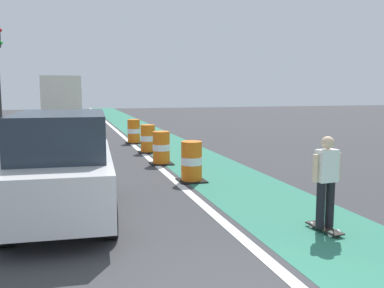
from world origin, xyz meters
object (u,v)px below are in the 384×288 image
(skateboarder_on_lane, at_px, (326,181))
(traffic_barrel_front, at_px, (192,162))
(traffic_barrel_mid, at_px, (161,148))
(traffic_barrel_far, at_px, (134,132))
(traffic_barrel_back, at_px, (148,139))
(parked_suv_nearest, at_px, (62,165))
(delivery_truck_down_block, at_px, (59,98))

(skateboarder_on_lane, relative_size, traffic_barrel_front, 1.55)
(traffic_barrel_mid, height_order, traffic_barrel_far, same)
(skateboarder_on_lane, xyz_separation_m, traffic_barrel_mid, (-1.32, 7.43, -0.38))
(traffic_barrel_back, height_order, traffic_barrel_far, same)
(traffic_barrel_front, bearing_deg, skateboarder_on_lane, -76.57)
(traffic_barrel_mid, bearing_deg, skateboarder_on_lane, -79.92)
(traffic_barrel_back, bearing_deg, traffic_barrel_mid, -90.80)
(parked_suv_nearest, height_order, traffic_barrel_front, parked_suv_nearest)
(parked_suv_nearest, bearing_deg, delivery_truck_down_block, 90.99)
(parked_suv_nearest, distance_m, traffic_barrel_mid, 6.10)
(skateboarder_on_lane, height_order, parked_suv_nearest, parked_suv_nearest)
(parked_suv_nearest, distance_m, delivery_truck_down_block, 21.24)
(traffic_barrel_front, bearing_deg, delivery_truck_down_block, 101.01)
(parked_suv_nearest, bearing_deg, skateboarder_on_lane, -26.47)
(skateboarder_on_lane, distance_m, traffic_barrel_front, 4.74)
(delivery_truck_down_block, bearing_deg, parked_suv_nearest, -89.01)
(traffic_barrel_front, bearing_deg, traffic_barrel_far, 91.94)
(traffic_barrel_back, bearing_deg, traffic_barrel_far, 91.93)
(skateboarder_on_lane, relative_size, traffic_barrel_mid, 1.55)
(skateboarder_on_lane, bearing_deg, traffic_barrel_mid, 100.08)
(traffic_barrel_front, relative_size, delivery_truck_down_block, 0.14)
(skateboarder_on_lane, xyz_separation_m, parked_suv_nearest, (-4.39, 2.19, 0.12))
(traffic_barrel_back, bearing_deg, skateboarder_on_lane, -82.76)
(traffic_barrel_mid, bearing_deg, traffic_barrel_front, -85.49)
(skateboarder_on_lane, height_order, traffic_barrel_front, skateboarder_on_lane)
(parked_suv_nearest, xyz_separation_m, traffic_barrel_far, (3.01, 10.94, -0.50))
(skateboarder_on_lane, xyz_separation_m, delivery_truck_down_block, (-4.76, 23.41, 0.94))
(parked_suv_nearest, bearing_deg, traffic_barrel_front, 36.18)
(traffic_barrel_back, xyz_separation_m, delivery_truck_down_block, (-3.48, 13.31, 1.31))
(traffic_barrel_front, bearing_deg, traffic_barrel_back, 91.94)
(parked_suv_nearest, bearing_deg, traffic_barrel_back, 68.57)
(skateboarder_on_lane, xyz_separation_m, traffic_barrel_far, (-1.39, 13.13, -0.38))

